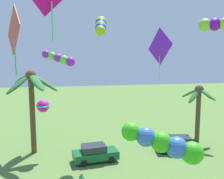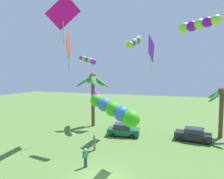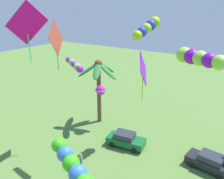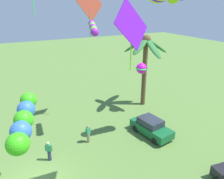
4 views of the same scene
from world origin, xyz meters
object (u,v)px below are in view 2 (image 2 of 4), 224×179
kite_diamond_2 (63,13)px  kite_ball_4 (96,95)px  kite_diamond_0 (151,49)px  kite_diamond_6 (68,45)px  palm_tree_0 (93,86)px  kite_tube_3 (115,110)px  kite_tube_1 (134,42)px  kite_tube_7 (88,60)px  kite_tube_5 (197,25)px  palm_tree_1 (222,101)px  parked_car_0 (123,130)px  spectator_0 (86,157)px  spectator_1 (94,142)px  parked_car_1 (193,134)px

kite_diamond_2 → kite_ball_4: size_ratio=2.46×
kite_diamond_0 → kite_diamond_6: 9.87m
kite_diamond_0 → kite_ball_4: size_ratio=2.13×
palm_tree_0 → kite_tube_3: bearing=-59.1°
kite_tube_1 → kite_tube_7: size_ratio=1.72×
kite_tube_5 → kite_diamond_6: kite_diamond_6 is taller
kite_ball_4 → kite_tube_1: bearing=3.7°
palm_tree_1 → kite_diamond_0: (-7.32, -8.24, 5.43)m
parked_car_0 → spectator_0: (-0.62, -8.80, 0.06)m
kite_tube_5 → kite_diamond_6: size_ratio=0.60×
parked_car_0 → kite_tube_1: size_ratio=1.10×
spectator_1 → kite_tube_5: bearing=-4.8°
kite_diamond_2 → kite_tube_5: 10.83m
parked_car_1 → kite_tube_3: kite_tube_3 is taller
palm_tree_0 → parked_car_0: bearing=-28.6°
palm_tree_0 → kite_diamond_2: (2.67, -11.30, 6.70)m
parked_car_0 → kite_tube_5: bearing=-38.8°
palm_tree_0 → kite_tube_7: kite_tube_7 is taller
kite_tube_7 → kite_tube_3: bearing=-50.3°
spectator_0 → kite_tube_7: bearing=113.9°
parked_car_0 → kite_diamond_6: size_ratio=0.88×
kite_diamond_2 → kite_tube_3: (5.32, -2.03, -7.55)m
kite_tube_5 → kite_tube_7: 10.77m
spectator_1 → kite_diamond_6: 11.24m
spectator_0 → kite_tube_7: (-2.07, 4.67, 8.36)m
palm_tree_1 → kite_diamond_6: bearing=-158.9°
kite_tube_7 → parked_car_0: bearing=56.9°
parked_car_1 → kite_tube_5: bearing=-93.5°
kite_diamond_6 → parked_car_0: bearing=29.2°
palm_tree_0 → kite_diamond_2: 13.40m
palm_tree_1 → kite_ball_4: 15.85m
palm_tree_1 → parked_car_0: palm_tree_1 is taller
kite_tube_3 → kite_tube_5: 9.09m
kite_diamond_2 → kite_tube_5: size_ratio=1.45×
kite_tube_1 → kite_tube_3: bearing=-82.6°
palm_tree_1 → parked_car_0: bearing=-163.3°
kite_tube_7 → kite_ball_4: bearing=106.7°
palm_tree_1 → kite_ball_4: (-15.77, -1.57, 0.28)m
parked_car_0 → kite_ball_4: (-4.47, 1.81, 3.99)m
spectator_1 → kite_diamond_2: (-1.44, -2.89, 11.93)m
parked_car_1 → kite_diamond_0: kite_diamond_0 is taller
palm_tree_1 → parked_car_0: (-11.30, -3.38, -3.71)m
palm_tree_1 → kite_tube_3: 16.32m
palm_tree_1 → kite_tube_3: kite_tube_3 is taller
kite_diamond_0 → kite_tube_5: kite_tube_5 is taller
kite_diamond_0 → kite_tube_3: size_ratio=0.92×
kite_diamond_0 → kite_tube_1: kite_tube_1 is taller
palm_tree_1 → kite_ball_4: palm_tree_1 is taller
spectator_0 → kite_diamond_2: bearing=167.0°
parked_car_0 → kite_tube_5: 14.47m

